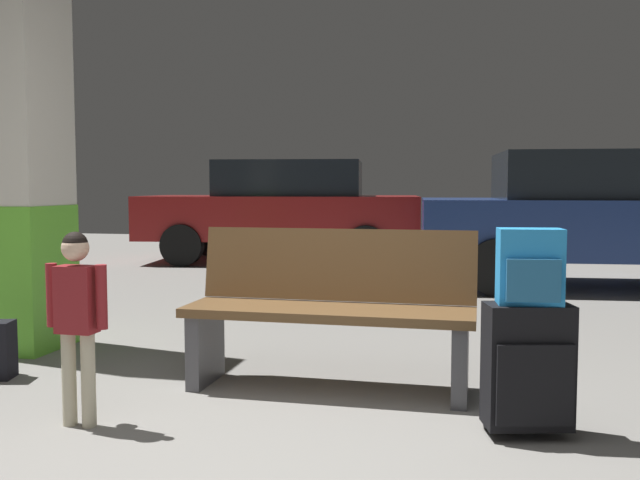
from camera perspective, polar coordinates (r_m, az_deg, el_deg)
The scene contains 8 objects.
ground_plane at distance 6.46m, azimuth 3.79°, elevation -6.16°, with size 18.00×18.00×0.10m, color gray.
structural_pillar at distance 5.30m, azimuth -23.47°, elevation 7.59°, with size 0.57×0.57×2.94m.
bench at distance 3.95m, azimuth 0.86°, elevation -5.68°, with size 1.61×0.55×0.89m.
suitcase at distance 3.34m, azimuth 16.54°, elevation -9.84°, with size 0.42×0.30×0.60m.
backpack_bright at distance 3.26m, azimuth 16.70°, elevation -2.15°, with size 0.29×0.21×0.34m.
child at distance 3.48m, azimuth -19.17°, elevation -5.18°, with size 0.31×0.19×0.92m.
parked_car_far at distance 10.59m, azimuth -3.00°, elevation 2.61°, with size 4.28×2.19×1.51m.
parked_car_near at distance 8.45m, azimuth 22.12°, elevation 1.84°, with size 4.22×2.05×1.51m.
Camera 1 is at (0.92, -2.29, 1.13)m, focal length 39.36 mm.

